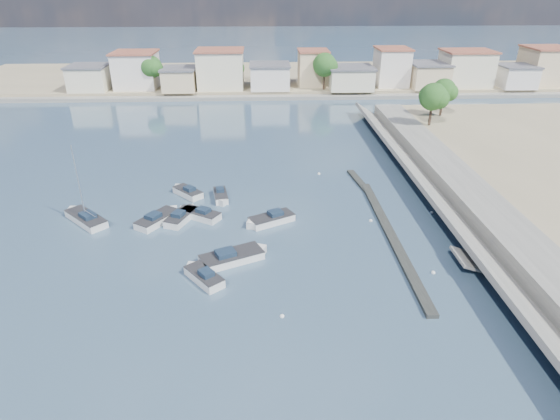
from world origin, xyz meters
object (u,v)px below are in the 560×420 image
Objects in this scene: motorboat_d at (269,220)px; motorboat_g at (221,197)px; motorboat_a at (203,276)px; motorboat_c at (199,214)px; sailboat at (85,218)px; motorboat_b at (182,217)px; motorboat_h at (235,257)px; motorboat_e at (159,218)px; motorboat_f at (187,192)px.

motorboat_d is 1.22× the size of motorboat_g.
motorboat_g is at bearing 88.65° from motorboat_a.
motorboat_d is (7.84, -1.69, -0.00)m from motorboat_c.
sailboat is (-14.47, -5.05, 0.03)m from motorboat_g.
motorboat_a is 0.86× the size of motorboat_b.
motorboat_a is 16.70m from motorboat_g.
motorboat_b is 0.77× the size of motorboat_h.
motorboat_h is (8.63, -8.19, 0.00)m from motorboat_e.
motorboat_c and motorboat_g have the same top height.
motorboat_c is 10.04m from motorboat_h.
motorboat_c is 8.02m from motorboat_d.
motorboat_g is (0.39, 16.70, 0.00)m from motorboat_a.
motorboat_e is (-2.45, -0.35, 0.00)m from motorboat_b.
sailboat is at bearing 140.38° from motorboat_a.
motorboat_c is 6.44m from motorboat_f.
motorboat_d is 8.07m from motorboat_h.
motorboat_b is at bearing -86.68° from motorboat_f.
motorboat_c is 4.28m from motorboat_e.
motorboat_g is 13.81m from motorboat_h.
motorboat_g is at bearing 52.61° from motorboat_b.
motorboat_g is (3.88, 5.08, 0.00)m from motorboat_b.
motorboat_a is 12.13m from motorboat_b.
motorboat_h is (2.29, -13.62, -0.00)m from motorboat_g.
motorboat_b is 1.81m from motorboat_c.
motorboat_f is (-2.13, 6.07, -0.00)m from motorboat_c.
motorboat_a is 12.06m from motorboat_d.
motorboat_a is 18.27m from sailboat.
motorboat_c is 0.75× the size of motorboat_h.
motorboat_f is 16.45m from motorboat_h.
motorboat_h is (6.18, -8.54, 0.00)m from motorboat_b.
sailboat reaches higher than motorboat_b.
motorboat_d is 1.29× the size of motorboat_f.
motorboat_b is at bearing 106.72° from motorboat_a.
motorboat_f is 0.94× the size of motorboat_g.
motorboat_c is at bearing -114.88° from motorboat_g.
sailboat reaches higher than motorboat_d.
sailboat is at bearing 179.82° from motorboat_b.
motorboat_e is at bearing 136.50° from motorboat_h.
motorboat_h is at bearing -27.08° from sailboat.
sailboat is at bearing -147.44° from motorboat_f.
motorboat_d is at bearing -12.19° from motorboat_c.
motorboat_g is at bearing 40.59° from motorboat_e.
motorboat_e is 1.29× the size of motorboat_f.
motorboat_e is 0.82× the size of motorboat_h.
motorboat_e is at bearing 117.80° from motorboat_a.
sailboat is at bearing -160.76° from motorboat_g.
motorboat_c is at bearing 167.81° from motorboat_d.
motorboat_h is (4.43, -9.01, -0.00)m from motorboat_c.
motorboat_b is 1.21× the size of motorboat_f.
motorboat_a and motorboat_d have the same top height.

